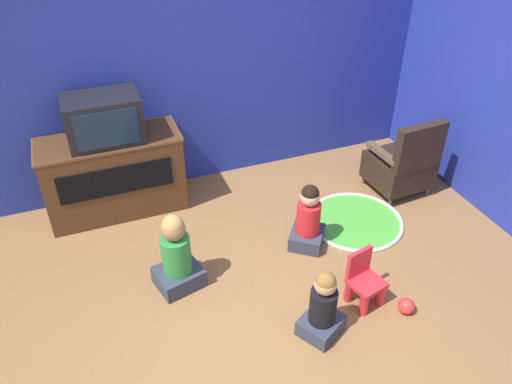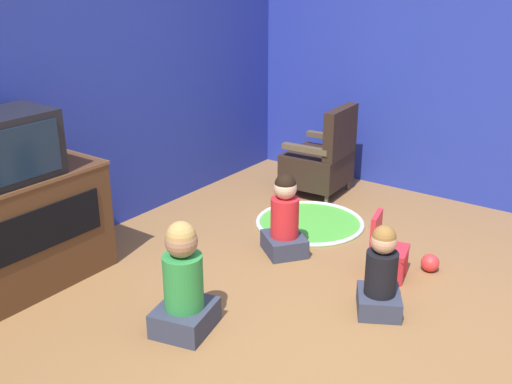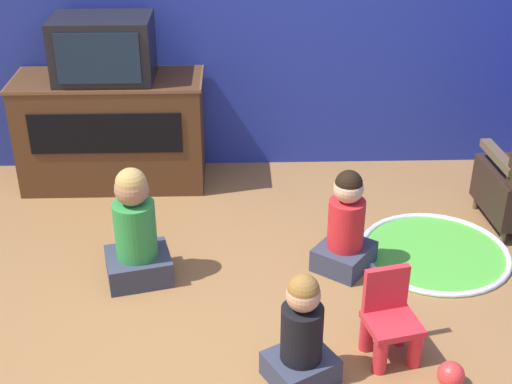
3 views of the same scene
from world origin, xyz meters
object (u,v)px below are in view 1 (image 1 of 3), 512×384
black_armchair (402,164)px  yellow_kid_chair (364,283)px  television (103,119)px  child_watching_left (308,220)px  child_watching_right (177,256)px  toy_ball (406,306)px  tv_cabinet (114,174)px  child_watching_center (323,307)px

black_armchair → yellow_kid_chair: 1.66m
television → child_watching_left: 2.03m
black_armchair → child_watching_right: black_armchair is taller
child_watching_right → black_armchair: bearing=-2.7°
child_watching_right → toy_ball: (1.58, -0.93, -0.24)m
tv_cabinet → black_armchair: 2.87m
child_watching_left → toy_ball: size_ratio=4.89×
television → toy_ball: size_ratio=5.05×
black_armchair → child_watching_center: bearing=36.4°
yellow_kid_chair → child_watching_center: child_watching_center is taller
tv_cabinet → child_watching_center: size_ratio=2.19×
child_watching_center → child_watching_right: size_ratio=0.84×
yellow_kid_chair → child_watching_center: 0.49m
child_watching_center → toy_ball: size_ratio=4.57×
television → toy_ball: (1.88, -2.15, -0.94)m
tv_cabinet → child_watching_center: tv_cabinet is taller
tv_cabinet → yellow_kid_chair: bearing=-49.9°
television → child_watching_right: size_ratio=0.93×
child_watching_center → tv_cabinet: bearing=89.8°
television → child_watching_left: size_ratio=1.03×
child_watching_center → television: bearing=90.1°
black_armchair → yellow_kid_chair: (-1.15, -1.19, -0.15)m
child_watching_right → toy_ball: size_ratio=5.44×
tv_cabinet → yellow_kid_chair: size_ratio=2.82×
tv_cabinet → black_armchair: size_ratio=1.52×
black_armchair → yellow_kid_chair: black_armchair is taller
tv_cabinet → child_watching_right: tv_cabinet is taller
black_armchair → child_watching_right: bearing=7.4°
toy_ball → child_watching_left: bearing=110.0°
child_watching_left → child_watching_right: (-1.21, -0.08, 0.03)m
child_watching_left → child_watching_right: 1.21m
tv_cabinet → child_watching_center: 2.41m
black_armchair → child_watching_left: bearing=14.3°
toy_ball → yellow_kid_chair: bearing=137.2°
yellow_kid_chair → child_watching_right: child_watching_right is taller
child_watching_right → child_watching_left: bearing=-10.2°
tv_cabinet → black_armchair: bearing=-15.0°
toy_ball → television: bearing=131.2°
television → child_watching_left: television is taller
tv_cabinet → child_watching_left: tv_cabinet is taller
yellow_kid_chair → child_watching_left: size_ratio=0.73×
television → toy_ball: television is taller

